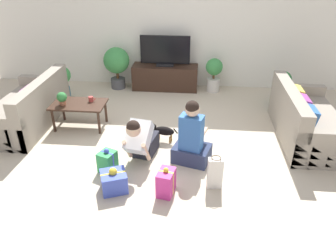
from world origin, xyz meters
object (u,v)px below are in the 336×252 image
(potted_plant_back_left, at_px, (117,63))
(person_kneeling, at_px, (141,139))
(potted_plant_corner_left, at_px, (62,79))
(potted_plant_corner_right, at_px, (281,87))
(potted_plant_back_right, at_px, (214,73))
(gift_box_a, at_px, (166,182))
(tabletop_plant, at_px, (62,98))
(gift_bag_a, at_px, (215,173))
(dog, at_px, (162,130))
(coffee_table, at_px, (79,106))
(tv_console, at_px, (165,77))
(person_sitting, at_px, (192,140))
(tv, at_px, (165,53))
(mug, at_px, (91,99))
(gift_box_b, at_px, (114,181))
(sofa_left, at_px, (27,110))
(gift_box_c, at_px, (108,161))
(sofa_right, at_px, (306,121))

(potted_plant_back_left, relative_size, person_kneeling, 1.16)
(potted_plant_corner_left, bearing_deg, potted_plant_corner_right, -0.15)
(potted_plant_back_right, bearing_deg, gift_box_a, -100.99)
(person_kneeling, xyz_separation_m, tabletop_plant, (-1.48, 0.84, 0.23))
(gift_box_a, xyz_separation_m, gift_bag_a, (0.62, 0.19, 0.05))
(potted_plant_corner_left, distance_m, potted_plant_back_left, 1.20)
(person_kneeling, bearing_deg, potted_plant_back_right, 79.32)
(person_kneeling, height_order, dog, person_kneeling)
(person_kneeling, distance_m, tabletop_plant, 1.72)
(gift_bag_a, xyz_separation_m, tabletop_plant, (-2.54, 1.40, 0.35))
(coffee_table, relative_size, potted_plant_back_left, 0.99)
(coffee_table, bearing_deg, dog, -13.46)
(potted_plant_corner_left, bearing_deg, potted_plant_back_left, 29.43)
(gift_bag_a, bearing_deg, potted_plant_corner_right, 63.50)
(tv_console, distance_m, person_sitting, 2.91)
(person_sitting, bearing_deg, tv, -60.50)
(mug, bearing_deg, potted_plant_corner_left, 129.85)
(gift_box_b, height_order, tabletop_plant, tabletop_plant)
(sofa_left, bearing_deg, mug, 95.38)
(dog, height_order, gift_bag_a, gift_bag_a)
(potted_plant_corner_left, bearing_deg, gift_box_c, -57.65)
(tv_console, xyz_separation_m, potted_plant_back_left, (-1.06, -0.05, 0.31))
(tv, height_order, person_sitting, tv)
(tv_console, relative_size, tv, 1.34)
(tv_console, relative_size, gift_bag_a, 3.12)
(person_kneeling, distance_m, dog, 0.63)
(sofa_left, xyz_separation_m, dog, (2.42, -0.35, -0.10))
(coffee_table, relative_size, gift_bag_a, 1.99)
(potted_plant_back_right, height_order, potted_plant_back_left, potted_plant_back_left)
(person_kneeling, bearing_deg, gift_box_b, -96.38)
(tv_console, height_order, mug, same)
(potted_plant_corner_left, bearing_deg, potted_plant_back_right, 10.46)
(potted_plant_back_left, bearing_deg, gift_box_a, -67.85)
(sofa_right, distance_m, potted_plant_corner_left, 4.79)
(person_sitting, distance_m, dog, 0.76)
(coffee_table, relative_size, tabletop_plant, 4.09)
(tabletop_plant, bearing_deg, potted_plant_corner_right, 19.05)
(potted_plant_back_left, height_order, gift_box_a, potted_plant_back_left)
(sofa_left, xyz_separation_m, coffee_table, (0.95, 0.01, 0.11))
(person_sitting, distance_m, tabletop_plant, 2.38)
(tv_console, bearing_deg, potted_plant_back_right, -2.69)
(coffee_table, relative_size, tv_console, 0.64)
(potted_plant_back_left, bearing_deg, potted_plant_corner_right, -9.84)
(gift_box_b, xyz_separation_m, gift_bag_a, (1.30, 0.18, 0.08))
(sofa_left, relative_size, person_kneeling, 2.40)
(sofa_right, bearing_deg, coffee_table, 89.75)
(person_kneeling, relative_size, gift_box_b, 1.93)
(mug, distance_m, tabletop_plant, 0.48)
(sofa_left, distance_m, person_sitting, 3.05)
(potted_plant_corner_left, xyz_separation_m, potted_plant_back_left, (1.03, 0.58, 0.18))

